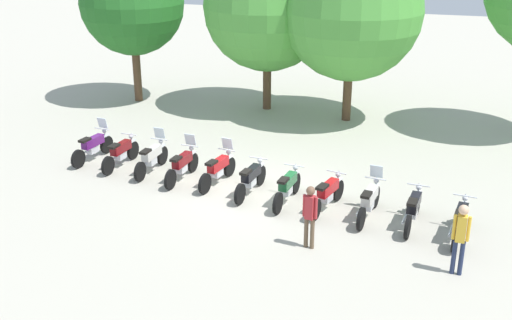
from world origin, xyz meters
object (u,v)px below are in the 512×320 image
(motorcycle_8, at_px, (369,200))
(motorcycle_7, at_px, (327,194))
(motorcycle_1, at_px, (121,152))
(motorcycle_5, at_px, (251,178))
(motorcycle_6, at_px, (287,187))
(person_1, at_px, (310,212))
(motorcycle_10, at_px, (460,220))
(tree_0, at_px, (132,3))
(tree_1, at_px, (268,6))
(person_0, at_px, (461,234))
(motorcycle_2, at_px, (152,157))
(tree_2, at_px, (352,10))
(motorcycle_9, at_px, (413,208))
(motorcycle_0, at_px, (93,146))
(motorcycle_4, at_px, (218,169))
(motorcycle_3, at_px, (182,165))

(motorcycle_8, bearing_deg, motorcycle_7, 90.68)
(motorcycle_1, relative_size, motorcycle_5, 1.00)
(motorcycle_6, bearing_deg, person_1, -148.58)
(motorcycle_10, relative_size, tree_0, 0.33)
(motorcycle_7, relative_size, tree_1, 0.30)
(person_0, bearing_deg, motorcycle_7, 57.46)
(motorcycle_2, distance_m, motorcycle_7, 6.19)
(motorcycle_7, bearing_deg, tree_1, 40.11)
(motorcycle_5, xyz_separation_m, tree_0, (-7.99, 8.45, 3.89))
(motorcycle_5, bearing_deg, motorcycle_10, -93.42)
(person_0, relative_size, tree_2, 0.25)
(motorcycle_9, xyz_separation_m, tree_1, (-6.83, 9.59, 3.92))
(person_0, bearing_deg, motorcycle_5, 66.63)
(motorcycle_1, distance_m, tree_0, 9.06)
(motorcycle_10, xyz_separation_m, tree_1, (-8.05, 9.97, 3.92))
(motorcycle_0, height_order, person_1, person_1)
(motorcycle_4, xyz_separation_m, motorcycle_8, (4.86, -1.00, 0.00))
(motorcycle_3, bearing_deg, motorcycle_8, -94.80)
(motorcycle_0, height_order, motorcycle_7, motorcycle_0)
(motorcycle_4, height_order, tree_0, tree_0)
(motorcycle_3, xyz_separation_m, motorcycle_5, (2.43, -0.43, -0.01))
(motorcycle_1, relative_size, person_1, 1.28)
(motorcycle_1, bearing_deg, motorcycle_6, -96.60)
(person_0, xyz_separation_m, tree_2, (-4.39, 11.24, 3.43))
(motorcycle_1, bearing_deg, person_0, -105.37)
(person_0, distance_m, tree_0, 18.40)
(person_0, distance_m, person_1, 3.63)
(tree_1, bearing_deg, person_1, -69.39)
(motorcycle_8, relative_size, person_1, 1.28)
(motorcycle_3, relative_size, person_0, 1.21)
(person_1, bearing_deg, motorcycle_6, 37.69)
(tree_2, bearing_deg, motorcycle_0, -137.46)
(motorcycle_7, height_order, person_0, person_0)
(person_0, relative_size, person_1, 1.06)
(tree_2, bearing_deg, motorcycle_2, -125.16)
(motorcycle_6, bearing_deg, motorcycle_0, 84.65)
(motorcycle_10, bearing_deg, person_1, 122.20)
(motorcycle_6, relative_size, person_0, 1.21)
(motorcycle_3, distance_m, tree_1, 9.31)
(motorcycle_1, distance_m, motorcycle_8, 8.64)
(motorcycle_10, xyz_separation_m, person_0, (-0.06, -1.90, 0.57))
(motorcycle_5, xyz_separation_m, tree_1, (-1.97, 8.87, 3.92))
(motorcycle_7, relative_size, person_1, 1.25)
(motorcycle_9, bearing_deg, person_0, -147.13)
(motorcycle_9, bearing_deg, motorcycle_10, -101.25)
(motorcycle_1, relative_size, tree_0, 0.33)
(motorcycle_3, xyz_separation_m, motorcycle_6, (3.65, -0.71, -0.01))
(motorcycle_1, height_order, tree_2, tree_2)
(motorcycle_0, distance_m, tree_0, 8.48)
(motorcycle_2, xyz_separation_m, motorcycle_8, (7.30, -1.32, 0.00))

